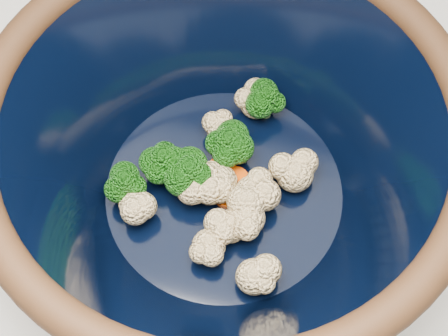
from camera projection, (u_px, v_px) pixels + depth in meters
The scene contains 3 objects.
counter at pixel (189, 331), 0.99m from camera, with size 1.20×1.20×0.90m, color white.
mixing_bowl at pixel (224, 158), 0.52m from camera, with size 0.48×0.48×0.17m.
vegetable_pile at pixel (217, 175), 0.55m from camera, with size 0.18×0.20×0.05m.
Camera 1 is at (0.12, -0.23, 1.44)m, focal length 50.00 mm.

